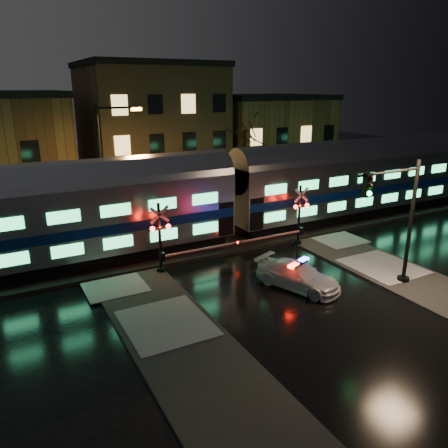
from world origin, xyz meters
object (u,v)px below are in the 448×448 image
at_px(traffic_light, 398,223).
at_px(streetlight, 105,165).
at_px(crossing_signal_right, 295,222).
at_px(crossing_signal_left, 167,244).
at_px(police_car, 298,276).

height_order(traffic_light, streetlight, streetlight).
bearing_deg(crossing_signal_right, traffic_light, -84.57).
xyz_separation_m(crossing_signal_left, streetlight, (-1.41, 6.70, 3.43)).
height_order(police_car, traffic_light, traffic_light).
bearing_deg(traffic_light, crossing_signal_left, 139.70).
xyz_separation_m(police_car, crossing_signal_right, (3.53, 4.96, 0.97)).
bearing_deg(crossing_signal_right, police_car, -125.45).
bearing_deg(crossing_signal_left, streetlight, 101.91).
bearing_deg(traffic_light, streetlight, 124.99).
distance_m(crossing_signal_right, streetlight, 12.56).
distance_m(police_car, crossing_signal_right, 6.17).
relative_size(crossing_signal_right, streetlight, 0.63).
xyz_separation_m(police_car, crossing_signal_left, (-5.11, 4.96, 0.99)).
xyz_separation_m(crossing_signal_right, crossing_signal_left, (-8.64, 0.00, 0.01)).
bearing_deg(crossing_signal_right, crossing_signal_left, 180.00).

